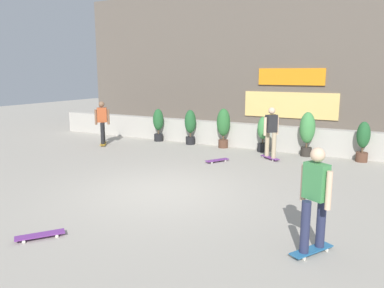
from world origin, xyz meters
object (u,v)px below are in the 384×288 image
at_px(potted_plant_0, 158,123).
at_px(skateboard_near_camera, 40,235).
at_px(skateboard_aside, 217,160).
at_px(potted_plant_5, 363,140).
at_px(potted_plant_4, 307,131).
at_px(potted_plant_2, 223,125).
at_px(skater_foreground, 315,196).
at_px(potted_plant_3, 263,133).
at_px(skater_by_wall_right, 271,131).
at_px(skater_by_wall_left, 102,121).
at_px(potted_plant_1, 190,125).

relative_size(potted_plant_0, skateboard_near_camera, 1.74).
bearing_deg(skateboard_aside, potted_plant_5, 28.87).
height_order(potted_plant_5, skateboard_aside, potted_plant_5).
relative_size(potted_plant_4, skateboard_aside, 1.89).
xyz_separation_m(potted_plant_2, skateboard_aside, (0.76, -2.21, -0.79)).
bearing_deg(potted_plant_5, skateboard_aside, -151.13).
height_order(potted_plant_5, skater_foreground, skater_foreground).
height_order(potted_plant_3, skateboard_aside, potted_plant_3).
bearing_deg(potted_plant_2, potted_plant_0, 180.00).
height_order(potted_plant_4, skateboard_aside, potted_plant_4).
relative_size(potted_plant_0, skater_foreground, 0.78).
xyz_separation_m(potted_plant_5, skateboard_aside, (-4.01, -2.21, -0.64)).
xyz_separation_m(potted_plant_0, potted_plant_2, (2.89, 0.00, 0.11)).
distance_m(skater_foreground, skater_by_wall_right, 6.48).
relative_size(potted_plant_3, skateboard_near_camera, 1.65).
bearing_deg(skateboard_aside, skater_by_wall_left, 174.73).
height_order(potted_plant_1, skater_by_wall_left, skater_by_wall_left).
bearing_deg(potted_plant_4, skater_foreground, -77.79).
bearing_deg(potted_plant_2, skater_by_wall_left, -158.04).
relative_size(potted_plant_5, skateboard_near_camera, 1.68).
distance_m(potted_plant_0, potted_plant_3, 4.41).
xyz_separation_m(potted_plant_3, potted_plant_4, (1.52, -0.00, 0.18)).
height_order(potted_plant_3, skater_by_wall_right, skater_by_wall_right).
distance_m(skater_by_wall_right, skateboard_aside, 1.99).
bearing_deg(potted_plant_3, skateboard_near_camera, -97.46).
relative_size(potted_plant_3, potted_plant_4, 0.84).
bearing_deg(potted_plant_4, potted_plant_3, 180.00).
relative_size(potted_plant_4, skater_by_wall_right, 0.88).
bearing_deg(potted_plant_0, potted_plant_3, 0.00).
bearing_deg(potted_plant_3, potted_plant_1, 180.00).
relative_size(potted_plant_0, potted_plant_5, 1.04).
xyz_separation_m(skater_foreground, skater_by_wall_right, (-2.45, 6.00, 0.00)).
bearing_deg(skater_foreground, potted_plant_5, 88.44).
relative_size(potted_plant_0, skater_by_wall_right, 0.78).
height_order(potted_plant_5, skater_by_wall_left, skater_by_wall_left).
bearing_deg(skater_foreground, skater_by_wall_right, 112.26).
distance_m(potted_plant_0, skater_foreground, 10.27).
distance_m(skater_by_wall_left, skater_by_wall_right, 6.47).
xyz_separation_m(skater_by_wall_left, skateboard_near_camera, (4.70, -6.94, -0.88)).
xyz_separation_m(potted_plant_0, skater_by_wall_right, (5.01, -1.06, 0.20)).
bearing_deg(skateboard_aside, skater_by_wall_right, 40.19).
bearing_deg(skateboard_aside, skateboard_near_camera, -93.31).
relative_size(potted_plant_4, skateboard_near_camera, 1.96).
relative_size(potted_plant_3, skater_by_wall_left, 0.74).
relative_size(potted_plant_0, potted_plant_1, 0.98).
bearing_deg(potted_plant_3, potted_plant_2, 180.00).
xyz_separation_m(potted_plant_0, skater_foreground, (7.47, -7.06, 0.20)).
bearing_deg(skater_foreground, skateboard_near_camera, -158.80).
bearing_deg(potted_plant_1, potted_plant_3, 0.00).
relative_size(skater_by_wall_left, skateboard_near_camera, 2.23).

